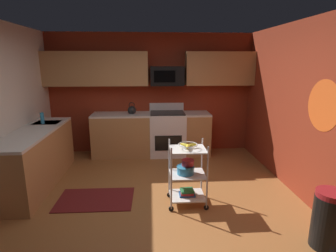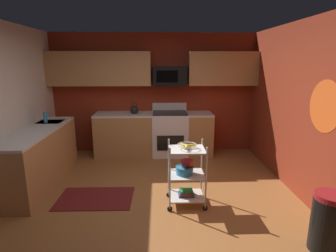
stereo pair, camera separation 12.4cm
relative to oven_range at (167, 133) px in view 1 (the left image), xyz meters
name	(u,v)px [view 1 (the left image)]	position (x,y,z in m)	size (l,w,h in m)	color
floor	(153,204)	(-0.34, -2.10, -0.50)	(4.40, 4.80, 0.04)	#995B2D
wall_back	(151,94)	(-0.34, 0.33, 0.82)	(4.52, 0.06, 2.60)	maroon
wall_right	(311,113)	(1.89, -2.10, 0.82)	(0.06, 4.80, 2.60)	maroon
wall_flower_decal	(323,106)	(1.85, -2.40, 0.97)	(0.67, 0.67, 0.00)	#E5591E
counter_run	(106,143)	(-1.23, -0.63, -0.01)	(3.45, 2.72, 0.92)	#B27F4C
oven_range	(167,133)	(0.00, 0.00, 0.00)	(0.76, 0.65, 1.10)	white
upper_cabinets	(147,69)	(-0.42, 0.13, 1.37)	(4.40, 0.33, 0.70)	#B27F4C
microwave	(167,76)	(0.00, 0.10, 1.22)	(0.70, 0.39, 0.40)	black
rolling_cart	(187,174)	(0.15, -2.16, -0.03)	(0.56, 0.42, 0.91)	silver
fruit_bowl	(188,145)	(0.15, -2.16, 0.40)	(0.27, 0.27, 0.07)	silver
mixing_bowl_large	(185,170)	(0.12, -2.16, 0.04)	(0.25, 0.25, 0.11)	#338CBF
mixing_bowl_small	(188,162)	(0.15, -2.13, 0.14)	(0.18, 0.18, 0.08)	maroon
book_stack	(187,192)	(0.15, -2.16, -0.31)	(0.22, 0.18, 0.09)	#1E4C8C
kettle	(132,110)	(-0.75, 0.00, 0.52)	(0.21, 0.18, 0.26)	black
dish_soap_bottle	(42,118)	(-2.28, -0.86, 0.54)	(0.06, 0.06, 0.20)	#2D8CBF
trash_can	(329,220)	(1.56, -3.19, -0.15)	(0.34, 0.42, 0.66)	black
floor_rug	(96,199)	(-1.20, -1.97, -0.47)	(1.10, 0.70, 0.01)	maroon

